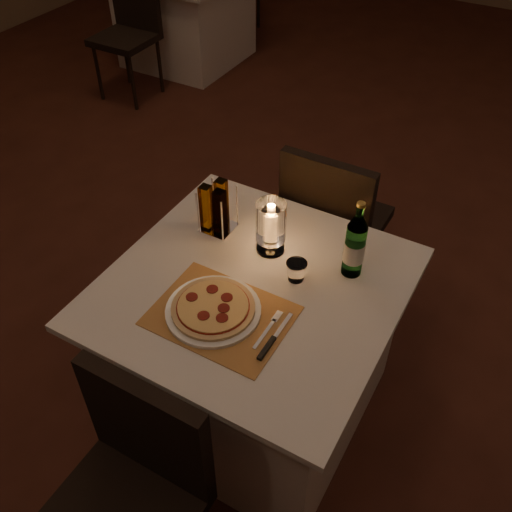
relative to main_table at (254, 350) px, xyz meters
The scene contains 15 objects.
floor 0.71m from the main_table, 114.85° to the left, with size 8.00×10.00×0.02m, color #4B2118.
main_table is the anchor object (origin of this frame).
chair_near 0.74m from the main_table, 90.00° to the right, with size 0.42×0.42×0.90m.
chair_far 0.74m from the main_table, 90.00° to the left, with size 0.42×0.42×0.90m.
placemat 0.41m from the main_table, 96.34° to the right, with size 0.45×0.34×0.00m, color #B77C3F.
plate 0.42m from the main_table, 105.52° to the right, with size 0.32×0.32×0.01m, color white.
pizza 0.44m from the main_table, 105.54° to the right, with size 0.28×0.28×0.02m.
fork 0.43m from the main_table, 45.27° to the right, with size 0.02×0.18×0.00m.
knife 0.46m from the main_table, 49.01° to the right, with size 0.02×0.22×0.01m.
tumbler 0.43m from the main_table, 40.50° to the left, with size 0.08×0.08×0.08m, color white, non-canonical shape.
water_bottle 0.61m from the main_table, 39.97° to the left, with size 0.07×0.07×0.31m.
hurricane_candle 0.53m from the main_table, 100.58° to the left, with size 0.11×0.11×0.21m.
cruet_caddy 0.57m from the main_table, 144.57° to the left, with size 0.12×0.12×0.21m.
neighbor_table_left 3.63m from the main_table, 128.96° to the left, with size 1.00×1.00×0.74m.
neighbor_chair_la 3.11m from the main_table, 137.27° to the left, with size 0.42×0.42×0.90m.
Camera 1 is at (0.95, -1.76, 2.17)m, focal length 40.00 mm.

